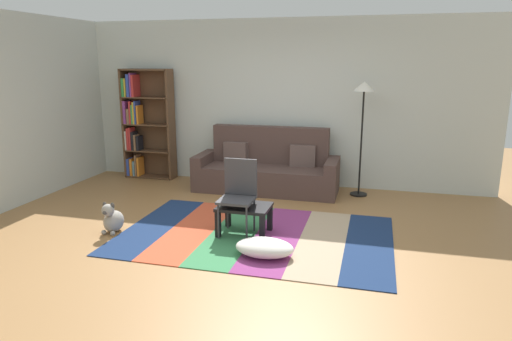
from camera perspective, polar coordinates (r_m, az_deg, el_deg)
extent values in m
plane|color=#9E7042|center=(5.53, -2.40, -8.06)|extent=(14.00, 14.00, 0.00)
cube|color=silver|center=(7.65, 3.20, 8.38)|extent=(6.80, 0.10, 2.70)
cube|color=silver|center=(7.54, -26.37, 6.93)|extent=(0.10, 5.50, 2.70)
cube|color=navy|center=(5.98, -12.52, -6.66)|extent=(0.53, 2.09, 0.01)
cube|color=#C64C2D|center=(5.76, -7.79, -7.22)|extent=(0.53, 2.09, 0.01)
cube|color=#387F4C|center=(5.59, -2.72, -7.77)|extent=(0.53, 2.09, 0.01)
cube|color=#843370|center=(5.46, 2.65, -8.29)|extent=(0.53, 2.09, 0.01)
cube|color=tan|center=(5.39, 8.23, -8.75)|extent=(0.53, 2.09, 0.01)
cube|color=navy|center=(5.36, 13.92, -9.13)|extent=(0.53, 2.09, 0.01)
cube|color=#4C3833|center=(7.29, 1.25, -1.04)|extent=(1.90, 0.80, 0.40)
cube|color=#4C3833|center=(7.47, 1.81, 3.23)|extent=(1.90, 0.20, 0.60)
cube|color=#4C3833|center=(7.57, -6.42, 0.05)|extent=(0.18, 0.80, 0.56)
cube|color=#4C3833|center=(7.11, 9.43, -0.95)|extent=(0.18, 0.80, 0.56)
cube|color=brown|center=(7.52, -2.49, 2.22)|extent=(0.42, 0.19, 0.36)
cube|color=brown|center=(7.28, 5.81, 1.77)|extent=(0.42, 0.19, 0.36)
cube|color=brown|center=(8.46, -15.85, 5.65)|extent=(0.04, 0.28, 1.90)
cube|color=brown|center=(8.05, -10.52, 5.57)|extent=(0.04, 0.28, 1.90)
cube|color=brown|center=(8.36, -12.82, 5.75)|extent=(0.90, 0.01, 1.90)
cube|color=brown|center=(8.42, -12.91, -0.67)|extent=(0.86, 0.28, 0.02)
cube|color=brown|center=(8.32, -13.08, 2.44)|extent=(0.86, 0.28, 0.02)
cube|color=brown|center=(8.25, -13.25, 5.62)|extent=(0.86, 0.28, 0.02)
cube|color=brown|center=(8.20, -13.43, 8.84)|extent=(0.86, 0.28, 0.02)
cube|color=brown|center=(8.18, -13.61, 12.09)|extent=(0.86, 0.28, 0.02)
cube|color=#334CB2|center=(8.56, -15.33, 0.52)|extent=(0.05, 0.23, 0.30)
cube|color=orange|center=(8.51, -15.04, 0.48)|extent=(0.05, 0.20, 0.30)
cube|color=#668C99|center=(8.50, -14.68, 0.35)|extent=(0.04, 0.22, 0.26)
cube|color=#8C6647|center=(8.47, -14.47, 0.70)|extent=(0.03, 0.21, 0.38)
cube|color=orange|center=(8.45, -14.20, 0.53)|extent=(0.04, 0.21, 0.33)
cube|color=silver|center=(8.46, -15.63, 3.69)|extent=(0.03, 0.21, 0.33)
cube|color=red|center=(8.42, -15.46, 3.83)|extent=(0.04, 0.17, 0.39)
cube|color=red|center=(8.40, -15.18, 3.87)|extent=(0.03, 0.19, 0.40)
cube|color=black|center=(8.38, -14.92, 3.61)|extent=(0.05, 0.18, 0.32)
cube|color=#8C6647|center=(8.36, -14.65, 3.42)|extent=(0.04, 0.16, 0.27)
cube|color=black|center=(8.34, -14.30, 3.34)|extent=(0.04, 0.18, 0.25)
cube|color=purple|center=(8.39, -15.79, 7.02)|extent=(0.05, 0.20, 0.39)
cube|color=#8C6647|center=(8.37, -15.36, 6.58)|extent=(0.05, 0.22, 0.26)
cube|color=red|center=(8.35, -15.08, 7.02)|extent=(0.03, 0.24, 0.39)
cube|color=green|center=(8.33, -14.86, 6.81)|extent=(0.03, 0.24, 0.33)
cube|color=gold|center=(8.29, -14.78, 6.95)|extent=(0.03, 0.18, 0.38)
cube|color=#334CB2|center=(8.28, -14.56, 7.04)|extent=(0.03, 0.19, 0.40)
cube|color=orange|center=(8.26, -14.29, 6.77)|extent=(0.03, 0.20, 0.32)
cube|color=green|center=(8.36, -15.97, 9.92)|extent=(0.05, 0.21, 0.31)
cube|color=gold|center=(8.36, -15.62, 9.94)|extent=(0.03, 0.26, 0.31)
cube|color=#334CB2|center=(8.31, -15.37, 10.18)|extent=(0.05, 0.23, 0.38)
cube|color=purple|center=(8.29, -15.06, 10.26)|extent=(0.03, 0.23, 0.40)
cube|color=red|center=(8.28, -14.78, 10.18)|extent=(0.04, 0.25, 0.37)
cube|color=black|center=(5.45, -1.46, -4.55)|extent=(0.62, 0.46, 0.04)
cube|color=black|center=(5.42, -4.76, -6.68)|extent=(0.06, 0.06, 0.32)
cube|color=black|center=(5.27, 0.78, -7.22)|extent=(0.06, 0.06, 0.32)
cube|color=black|center=(5.75, -3.49, -5.43)|extent=(0.06, 0.06, 0.32)
cube|color=black|center=(5.62, 1.73, -5.89)|extent=(0.06, 0.06, 0.32)
ellipsoid|color=white|center=(4.92, 1.06, -9.58)|extent=(0.63, 0.41, 0.19)
ellipsoid|color=#9E998E|center=(5.87, -17.30, -6.05)|extent=(0.22, 0.30, 0.26)
sphere|color=#9E998E|center=(5.73, -17.97, -4.73)|extent=(0.15, 0.15, 0.15)
ellipsoid|color=#474440|center=(5.68, -18.29, -5.00)|extent=(0.06, 0.07, 0.05)
ellipsoid|color=#474440|center=(5.76, -18.35, -4.12)|extent=(0.05, 0.04, 0.08)
ellipsoid|color=#474440|center=(5.70, -17.46, -4.22)|extent=(0.05, 0.04, 0.08)
sphere|color=#9E998E|center=(5.83, -18.44, -7.33)|extent=(0.06, 0.06, 0.06)
sphere|color=#9E998E|center=(5.76, -17.43, -7.48)|extent=(0.06, 0.06, 0.06)
cylinder|color=black|center=(7.30, 12.64, -2.90)|extent=(0.26, 0.26, 0.02)
cylinder|color=black|center=(7.12, 12.97, 3.28)|extent=(0.03, 0.03, 1.57)
cone|color=white|center=(7.02, 13.34, 10.17)|extent=(0.32, 0.32, 0.14)
cube|color=black|center=(5.48, -1.32, -4.15)|extent=(0.12, 0.15, 0.02)
cube|color=#38383D|center=(5.39, -2.45, -3.70)|extent=(0.40, 0.40, 0.03)
cube|color=#38383D|center=(5.49, -1.92, -0.77)|extent=(0.40, 0.03, 0.44)
cylinder|color=#38383D|center=(5.36, -4.71, -6.41)|extent=(0.02, 0.02, 0.42)
cylinder|color=#38383D|center=(5.26, -1.19, -6.75)|extent=(0.02, 0.02, 0.42)
cylinder|color=#38383D|center=(5.66, -3.56, -5.28)|extent=(0.02, 0.02, 0.42)
cylinder|color=#38383D|center=(5.57, -0.22, -5.58)|extent=(0.02, 0.02, 0.42)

